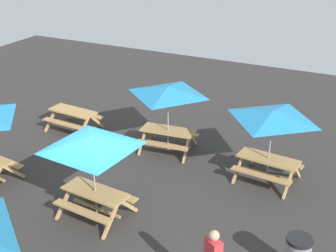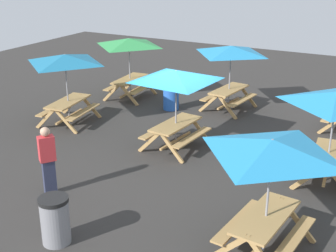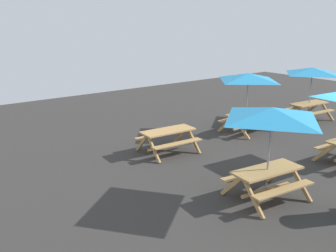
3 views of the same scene
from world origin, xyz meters
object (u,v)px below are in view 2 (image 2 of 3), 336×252
Objects in this scene: picnic_table_5 at (231,55)px; trash_bin_blue at (171,96)px; person_standing at (48,159)px; picnic_table_3 at (129,47)px; picnic_table_6 at (271,156)px; trash_bin_gray at (55,220)px; picnic_table_1 at (335,104)px; picnic_table_0 at (176,81)px; picnic_table_4 at (65,64)px.

picnic_table_5 is 2.38× the size of trash_bin_blue.
trash_bin_blue is 6.84m from person_standing.
picnic_table_6 is (-7.10, -7.56, 0.00)m from picnic_table_3.
picnic_table_6 reaches higher than trash_bin_blue.
trash_bin_gray is (-1.66, 3.66, -1.49)m from picnic_table_6.
picnic_table_1 is 5.79m from picnic_table_5.
picnic_table_0 is 4.18m from person_standing.
trash_bin_gray is (-5.21, 4.14, -1.49)m from picnic_table_1.
picnic_table_0 is 4.23m from picnic_table_1.
picnic_table_3 is 7.79m from person_standing.
picnic_table_4 reaches higher than person_standing.
picnic_table_4 is 2.38× the size of trash_bin_blue.
picnic_table_4 is at bearing 70.21° from picnic_table_6.
picnic_table_3 is at bearing 52.68° from picnic_table_0.
picnic_table_1 is 2.38× the size of trash_bin_gray.
picnic_table_1 and picnic_table_4 have the same top height.
person_standing is (-7.78, 1.41, -1.10)m from picnic_table_5.
picnic_table_6 is 4.29m from trash_bin_gray.
picnic_table_0 is 5.45m from trash_bin_gray.
picnic_table_4 is at bearing 141.07° from trash_bin_blue.
picnic_table_6 is (-7.56, -3.69, 0.00)m from picnic_table_5.
picnic_table_1 and picnic_table_5 have the same top height.
picnic_table_3 is 1.40× the size of person_standing.
picnic_table_3 is 1.00× the size of picnic_table_4.
picnic_table_5 is (3.80, -4.12, 0.00)m from picnic_table_4.
picnic_table_1 and picnic_table_6 have the same top height.
trash_bin_blue is at bearing 57.08° from picnic_table_1.
picnic_table_0 is at bearing -149.77° from trash_bin_blue.
picnic_table_1 is 8.78m from picnic_table_3.
picnic_table_3 is at bearing 103.88° from picnic_table_5.
trash_bin_blue is at bearing 45.77° from picnic_table_6.
picnic_table_3 is at bearing 23.98° from trash_bin_gray.
picnic_table_1 reaches higher than trash_bin_gray.
picnic_table_6 is at bearing -65.63° from trash_bin_gray.
picnic_table_1 is 6.82m from person_standing.
picnic_table_4 and picnic_table_5 have the same top height.
picnic_table_3 and picnic_table_6 have the same top height.
picnic_table_5 is 8.42m from picnic_table_6.
picnic_table_6 is at bearing -137.15° from picnic_table_3.
picnic_table_3 is at bearing 52.71° from picnic_table_6.
picnic_table_3 reaches higher than trash_bin_gray.
picnic_table_6 is at bearing -123.43° from picnic_table_4.
person_standing is at bearing -153.46° from picnic_table_4.
picnic_table_5 is at bearing 40.16° from picnic_table_1.
picnic_table_3 is 1.00× the size of picnic_table_6.
picnic_table_1 reaches higher than person_standing.
picnic_table_1 is 8.29m from picnic_table_4.
picnic_table_6 is at bearing 127.03° from person_standing.
picnic_table_0 is at bearing 83.63° from picnic_table_1.
trash_bin_gray is at bearing -150.27° from picnic_table_4.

